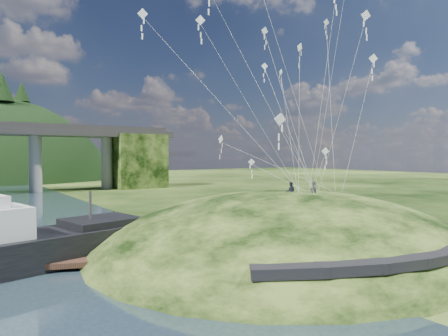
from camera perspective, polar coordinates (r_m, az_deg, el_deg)
ground at (r=29.76m, az=0.25°, el=-14.09°), size 320.00×320.00×0.00m
grass_hill at (r=36.56m, az=9.01°, el=-13.49°), size 36.00×32.00×13.00m
footpath at (r=28.18m, az=25.25°, el=-10.83°), size 22.29×5.84×0.83m
work_barge at (r=32.47m, az=-27.84°, el=-9.74°), size 20.91×9.48×7.07m
wooden_dock at (r=31.37m, az=-18.12°, el=-12.40°), size 15.74×8.08×1.14m
kite_flyers at (r=35.12m, az=10.76°, el=-1.89°), size 2.37×2.09×1.95m
kite_swarm at (r=36.48m, az=7.86°, el=17.84°), size 19.91×16.54×21.12m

